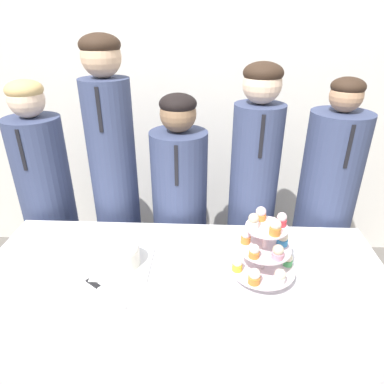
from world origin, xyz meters
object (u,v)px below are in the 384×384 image
Objects in this scene: round_cake at (123,255)px; cupcake_stand at (264,249)px; student_1 at (116,192)px; student_4 at (322,217)px; student_0 at (50,211)px; student_2 at (180,219)px; cake_knife at (100,288)px; student_3 at (251,206)px.

round_cake is 0.61m from cupcake_stand.
student_4 is (1.21, 0.00, -0.14)m from student_1.
student_0 is at bearing -180.00° from student_1.
round_cake is 0.82m from student_0.
student_1 reaches higher than student_2.
cupcake_stand is (0.60, -0.05, 0.10)m from round_cake.
student_4 is at bearing 0.00° from student_1.
cake_knife is (-0.07, -0.15, -0.05)m from round_cake.
cake_knife is 0.66× the size of cupcake_stand.
student_1 is 1.22m from student_4.
round_cake is at bearing -138.31° from student_3.
student_3 is (0.79, -0.00, -0.07)m from student_1.
student_4 is (1.05, 0.56, -0.11)m from round_cake.
round_cake is 0.17m from cake_knife.
student_2 is at bearing -180.00° from student_4.
student_0 is at bearing 180.00° from student_2.
student_1 reaches higher than student_4.
round_cake is 0.17× the size of student_0.
cake_knife is at bearing -53.83° from student_0.
student_0 is at bearing 136.26° from round_cake.
student_1 is at bearing 0.00° from student_0.
cupcake_stand is at bearing -5.05° from round_cake.
cupcake_stand is at bearing -38.57° from student_1.
student_3 is at bearing -0.00° from student_1.
student_3 reaches higher than round_cake.
student_3 is 0.42m from student_4.
student_0 reaches higher than cupcake_stand.
cupcake_stand is at bearing -57.11° from student_2.
student_1 is 1.20× the size of student_2.
round_cake is at bearing 174.95° from cupcake_stand.
cupcake_stand is 0.22× the size of student_0.
student_0 is 1.04× the size of student_2.
student_4 is at bearing 0.00° from student_0.
student_1 is at bearing -180.00° from student_4.
round_cake is at bearing -151.89° from student_4.
student_3 is 1.05× the size of student_4.
student_2 is at bearing -0.00° from student_1.
cake_knife is 0.99m from student_3.
cake_knife is 0.77m from student_2.
student_0 is (-1.19, 0.61, -0.21)m from cupcake_stand.
student_3 reaches higher than student_2.
student_1 is at bearing 141.43° from cupcake_stand.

